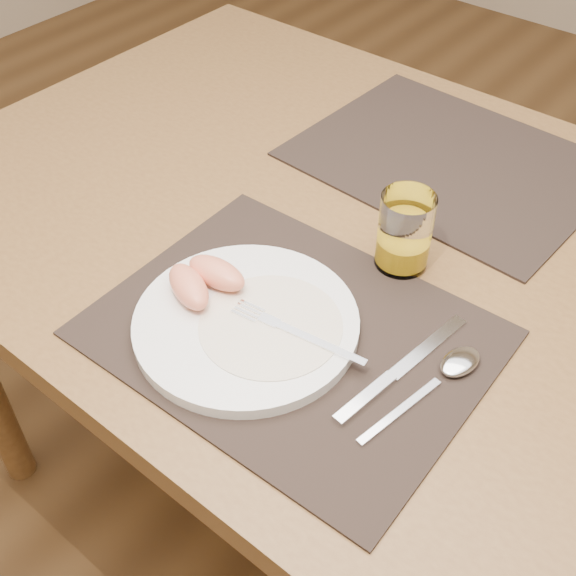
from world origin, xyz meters
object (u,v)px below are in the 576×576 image
Objects in this scene: placemat_far at (449,161)px; spoon at (451,369)px; juice_glass at (404,235)px; placemat_near at (292,333)px; plate at (246,323)px; table at (376,280)px; knife at (392,376)px; fork at (287,328)px.

spoon is at bearing -59.83° from placemat_far.
juice_glass reaches higher than placemat_far.
placemat_near is 0.06m from plate.
placemat_far is (-0.02, 0.22, 0.09)m from table.
table is at bearing 126.62° from knife.
spoon reaches higher than placemat_near.
placemat_far is 2.57× the size of fork.
placemat_far reaches higher than table.
placemat_far is 2.34× the size of spoon.
spoon reaches higher than table.
spoon is (0.20, -0.15, 0.09)m from table.
table is 3.11× the size of placemat_near.
knife is at bearing 7.25° from placemat_near.
juice_glass is at bearing 80.11° from placemat_near.
placemat_near is at bearing 32.27° from plate.
juice_glass is (0.03, 0.20, 0.03)m from fork.
placemat_far is 0.46m from fork.
knife is (0.15, -0.20, 0.09)m from table.
plate is 0.24m from spoon.
fork reaches higher than placemat_near.
placemat_near and placemat_far have the same top height.
table is 0.27m from plate.
placemat_far is 0.43m from spoon.
placemat_far is at bearing 95.29° from fork.
spoon is at bearing 20.16° from placemat_near.
juice_glass reaches higher than knife.
fork is 0.13m from knife.
fork is at bearing -155.99° from spoon.
placemat_far is 0.46m from knife.
spoon is (0.22, -0.37, 0.01)m from placemat_far.
placemat_near is 4.27× the size of juice_glass.
knife is (0.13, 0.02, 0.00)m from placemat_near.
fork is (0.04, -0.45, 0.02)m from placemat_far.
fork reaches higher than table.
placemat_near is at bearing -84.97° from table.
knife is 0.07m from spoon.
fork is at bearing -84.71° from placemat_far.
spoon is at bearing 46.11° from knife.
juice_glass is (-0.10, 0.17, 0.04)m from knife.
plate is (-0.01, -0.47, 0.01)m from placemat_far.
spoon is (0.05, 0.05, 0.00)m from knife.
fork is (0.02, -0.23, 0.11)m from table.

